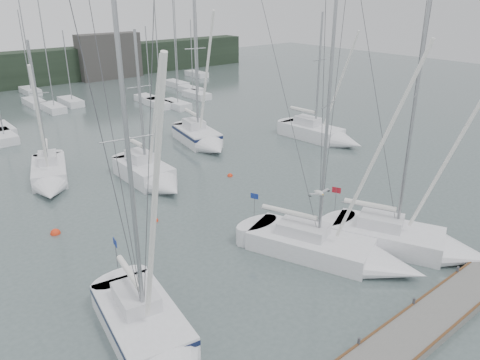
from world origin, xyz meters
name	(u,v)px	position (x,y,z in m)	size (l,w,h in m)	color
ground	(315,287)	(0.00, 0.00, 0.00)	(160.00, 160.00, 0.00)	#4D5E5C
dock	(407,338)	(0.00, -5.00, 0.20)	(24.00, 2.00, 0.40)	#60605C
far_building_right	(109,56)	(18.00, 60.00, 3.50)	(10.00, 3.00, 7.00)	#3D3B38
mast_forest	(53,110)	(2.38, 42.52, 0.48)	(56.33, 28.20, 14.82)	silver
sailboat_near_left	(155,342)	(-8.28, 1.05, 0.58)	(4.01, 8.53, 14.64)	silver
sailboat_near_center	(347,254)	(2.99, 0.45, 0.50)	(6.10, 9.76, 14.24)	silver
sailboat_near_right	(421,244)	(6.92, -1.52, 0.54)	(6.07, 8.80, 14.80)	silver
sailboat_mid_b	(50,178)	(-5.39, 21.22, 0.55)	(4.80, 8.21, 11.07)	silver
sailboat_mid_c	(153,177)	(0.48, 16.38, 0.63)	(2.87, 7.57, 11.84)	silver
sailboat_mid_d	(203,139)	(8.74, 21.53, 0.66)	(4.31, 8.38, 14.50)	silver
sailboat_mid_e	(325,136)	(18.44, 15.19, 0.60)	(3.28, 8.82, 12.50)	silver
buoy_a	(155,221)	(-2.41, 11.19, 0.00)	(0.45, 0.45, 0.45)	red
buoy_b	(230,176)	(5.98, 14.11, 0.00)	(0.43, 0.43, 0.43)	red
buoy_c	(56,234)	(-7.79, 13.55, 0.00)	(0.60, 0.60, 0.60)	red
seagull	(319,193)	(-2.10, -1.60, 6.19)	(0.96, 0.44, 0.19)	silver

